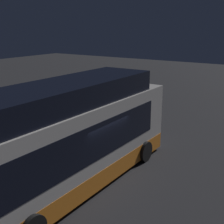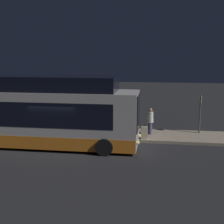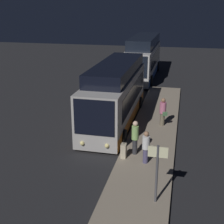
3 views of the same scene
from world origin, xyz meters
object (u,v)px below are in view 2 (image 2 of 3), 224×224
(sign_post, at_px, (200,109))
(passenger_with_bags, at_px, (71,115))
(bus_lead, at_px, (46,115))
(passenger_waiting, at_px, (150,120))
(suitcase, at_px, (144,133))
(passenger_boarding, at_px, (136,120))

(sign_post, bearing_deg, passenger_with_bags, -177.44)
(bus_lead, distance_m, passenger_with_bags, 3.32)
(bus_lead, relative_size, passenger_waiting, 6.15)
(passenger_with_bags, distance_m, suitcase, 5.21)
(passenger_with_bags, relative_size, suitcase, 1.85)
(suitcase, relative_size, sign_post, 0.40)
(bus_lead, distance_m, suitcase, 5.82)
(passenger_boarding, bearing_deg, suitcase, -164.84)
(passenger_with_bags, bearing_deg, passenger_boarding, 43.52)
(passenger_boarding, xyz_separation_m, passenger_waiting, (0.84, 0.68, -0.11))
(suitcase, distance_m, sign_post, 4.11)
(passenger_boarding, distance_m, sign_post, 4.25)
(passenger_boarding, relative_size, sign_post, 0.75)
(passenger_waiting, bearing_deg, sign_post, 24.45)
(passenger_boarding, distance_m, passenger_waiting, 1.09)
(sign_post, bearing_deg, passenger_waiting, -165.83)
(passenger_waiting, distance_m, suitcase, 1.33)
(bus_lead, relative_size, passenger_with_bags, 5.61)
(suitcase, height_order, sign_post, sign_post)
(bus_lead, relative_size, suitcase, 10.40)
(passenger_waiting, bearing_deg, bus_lead, -143.78)
(bus_lead, distance_m, sign_post, 9.56)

